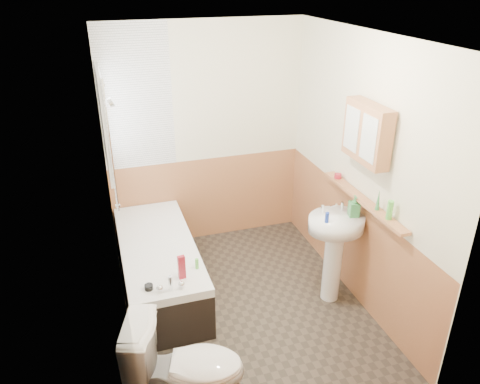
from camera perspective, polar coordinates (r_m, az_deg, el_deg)
name	(u,v)px	position (r m, az deg, el deg)	size (l,w,h in m)	color
floor	(245,305)	(4.66, 0.58, -13.64)	(2.80, 2.80, 0.00)	#2D2620
ceiling	(246,35)	(3.63, 0.76, 18.54)	(2.80, 2.80, 0.00)	white
wall_back	(206,137)	(5.24, -4.21, 6.69)	(2.20, 0.02, 2.50)	#EBE4C2
wall_front	(320,285)	(2.87, 9.68, -11.15)	(2.20, 0.02, 2.50)	#EBE4C2
wall_left	(112,207)	(3.82, -15.38, -1.77)	(0.02, 2.80, 2.50)	#EBE4C2
wall_right	(360,173)	(4.43, 14.43, 2.25)	(0.02, 2.80, 2.50)	#EBE4C2
wainscot_right	(350,243)	(4.76, 13.22, -6.09)	(0.01, 2.80, 1.00)	#B7774B
wainscot_front	(310,375)	(3.38, 8.51, -21.18)	(2.20, 0.01, 1.00)	#B7774B
wainscot_back	(208,198)	(5.51, -3.90, -0.77)	(2.20, 0.01, 1.00)	#B7774B
tile_cladding_left	(115,207)	(3.82, -15.05, -1.72)	(0.01, 2.80, 2.50)	white
tile_return_back	(136,98)	(4.97, -12.62, 11.09)	(0.75, 0.01, 1.50)	white
window	(105,123)	(4.56, -16.14, 8.09)	(0.03, 0.79, 0.99)	white
bathtub	(159,265)	(4.77, -9.84, -8.80)	(0.70, 1.73, 0.68)	black
shower_riser	(111,137)	(4.18, -15.49, 6.42)	(0.11, 0.08, 1.21)	silver
toilet	(187,369)	(3.53, -6.52, -20.68)	(0.46, 0.82, 0.81)	white
sink	(335,241)	(4.48, 11.47, -5.87)	(0.53, 0.43, 1.02)	white
pine_shelf	(363,200)	(4.31, 14.75, -0.95)	(0.10, 1.27, 0.03)	#B7774B
medicine_cabinet	(367,133)	(4.08, 15.22, 6.96)	(0.14, 0.55, 0.50)	#B7774B
foam_can	(390,210)	(3.98, 17.80, -2.10)	(0.05, 0.05, 0.17)	#59C647
green_bottle	(378,200)	(4.10, 16.51, -0.90)	(0.04, 0.04, 0.19)	#388447
black_jar	(338,176)	(4.66, 11.85, 1.92)	(0.07, 0.07, 0.05)	maroon
soap_bottle	(354,211)	(4.37, 13.68, -2.30)	(0.09, 0.20, 0.09)	#388447
clear_bottle	(327,217)	(4.21, 10.56, -3.07)	(0.04, 0.04, 0.10)	#19339E
blue_gel	(182,267)	(4.07, -7.13, -9.09)	(0.06, 0.04, 0.22)	maroon
cream_jar	(149,287)	(4.03, -11.06, -11.31)	(0.07, 0.07, 0.04)	black
orange_bottle	(197,264)	(4.20, -5.28, -8.70)	(0.03, 0.03, 0.10)	#59C647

